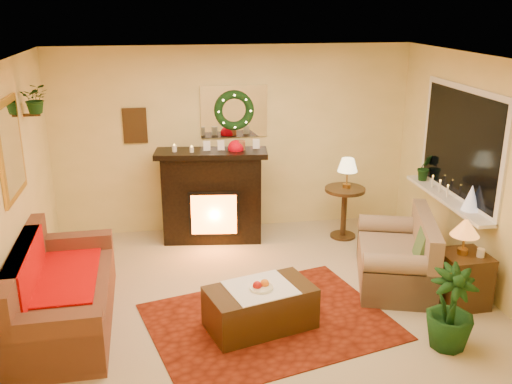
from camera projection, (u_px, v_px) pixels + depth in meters
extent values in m
plane|color=beige|center=(261.00, 300.00, 6.31)|extent=(5.00, 5.00, 0.00)
plane|color=white|center=(262.00, 61.00, 5.48)|extent=(5.00, 5.00, 0.00)
plane|color=#EFD88C|center=(234.00, 140.00, 8.00)|extent=(5.00, 5.00, 0.00)
plane|color=#EFD88C|center=(319.00, 293.00, 3.79)|extent=(5.00, 5.00, 0.00)
plane|color=#EFD88C|center=(7.00, 202.00, 5.51)|extent=(4.50, 4.50, 0.00)
plane|color=#EFD88C|center=(485.00, 177.00, 6.28)|extent=(4.50, 4.50, 0.00)
cube|color=#3C090A|center=(269.00, 321.00, 5.88)|extent=(2.75, 2.33, 0.01)
cube|color=#412416|center=(64.00, 286.00, 5.72)|extent=(0.95, 2.03, 0.86)
cube|color=#B60B14|center=(58.00, 276.00, 5.87)|extent=(0.79, 1.29, 0.02)
cube|color=black|center=(212.00, 202.00, 7.75)|extent=(1.35, 0.57, 1.20)
sphere|color=#C3000F|center=(236.00, 148.00, 7.53)|extent=(0.21, 0.21, 0.21)
cylinder|color=white|center=(175.00, 153.00, 7.47)|extent=(0.06, 0.06, 0.19)
cylinder|color=white|center=(192.00, 153.00, 7.44)|extent=(0.06, 0.06, 0.17)
cube|color=white|center=(234.00, 112.00, 7.86)|extent=(0.92, 0.02, 0.72)
torus|color=#194719|center=(234.00, 111.00, 7.81)|extent=(0.55, 0.11, 0.55)
cube|color=#381E11|center=(135.00, 126.00, 7.70)|extent=(0.32, 0.03, 0.48)
cube|color=gold|center=(11.00, 149.00, 5.65)|extent=(0.03, 0.84, 1.00)
imported|color=#194719|center=(37.00, 113.00, 6.31)|extent=(0.33, 0.28, 0.36)
cube|color=#9C7D62|center=(396.00, 248.00, 6.61)|extent=(1.18, 1.57, 0.81)
cube|color=white|center=(461.00, 144.00, 6.71)|extent=(0.03, 1.86, 1.36)
cube|color=black|center=(460.00, 144.00, 6.71)|extent=(0.02, 1.70, 1.22)
cube|color=white|center=(447.00, 199.00, 6.91)|extent=(0.22, 1.86, 0.04)
cone|color=white|center=(471.00, 198.00, 6.43)|extent=(0.20, 0.20, 0.30)
imported|color=#144915|center=(425.00, 166.00, 7.49)|extent=(0.25, 0.20, 0.46)
cylinder|color=#3E1F12|center=(344.00, 215.00, 7.91)|extent=(0.63, 0.63, 0.72)
cone|color=#FFE9A0|center=(347.00, 176.00, 7.76)|extent=(0.27, 0.27, 0.42)
cube|color=black|center=(462.00, 281.00, 6.16)|extent=(0.50, 0.50, 0.59)
cone|color=#FF9C37|center=(464.00, 240.00, 6.02)|extent=(0.30, 0.30, 0.44)
cube|color=black|center=(260.00, 309.00, 5.72)|extent=(1.17, 0.84, 0.44)
cylinder|color=beige|center=(261.00, 289.00, 5.62)|extent=(0.24, 0.24, 0.05)
imported|color=#1A5324|center=(451.00, 304.00, 5.33)|extent=(1.46, 1.46, 2.45)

